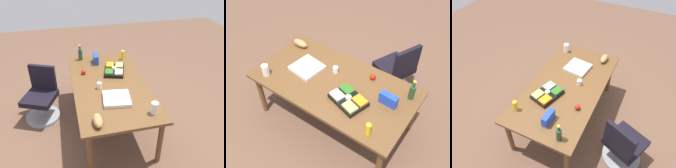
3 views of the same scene
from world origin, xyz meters
TOP-DOWN VIEW (x-y plane):
  - ground_plane at (0.00, 0.00)m, footprint 10.00×10.00m
  - conference_table at (0.00, 0.00)m, footprint 2.07×1.09m
  - office_chair at (-0.39, -1.06)m, footprint 0.63×0.63m
  - veggie_tray at (-0.31, 0.16)m, footprint 0.49×0.41m
  - mayo_jar at (0.81, 0.39)m, footprint 0.10×0.10m
  - paper_cup at (0.10, -0.17)m, footprint 0.08×0.08m
  - wine_bottle at (-0.89, -0.32)m, footprint 0.08×0.08m
  - apple_red at (-0.36, -0.34)m, footprint 0.08×0.08m
  - pizza_box at (0.45, -0.00)m, footprint 0.41×0.41m
  - bread_loaf at (0.85, -0.33)m, footprint 0.24×0.12m
  - mustard_bottle at (-0.73, 0.41)m, footprint 0.06×0.06m
  - chip_bag_blue at (-0.71, -0.08)m, footprint 0.22×0.09m

SIDE VIEW (x-z plane):
  - ground_plane at x=0.00m, z-range 0.00..0.00m
  - office_chair at x=-0.39m, z-range -0.10..0.78m
  - conference_table at x=0.00m, z-range 0.30..1.05m
  - pizza_box at x=0.45m, z-range 0.75..0.80m
  - veggie_tray at x=-0.31m, z-range 0.74..0.82m
  - apple_red at x=-0.36m, z-range 0.75..0.82m
  - paper_cup at x=0.10m, z-range 0.75..0.84m
  - bread_loaf at x=0.85m, z-range 0.75..0.85m
  - chip_bag_blue at x=-0.71m, z-range 0.75..0.90m
  - mayo_jar at x=0.81m, z-range 0.75..0.90m
  - mustard_bottle at x=-0.73m, z-range 0.75..0.91m
  - wine_bottle at x=-0.89m, z-range 0.71..0.99m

